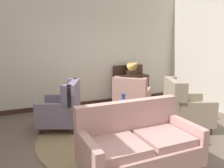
% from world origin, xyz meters
% --- Properties ---
extents(ground, '(8.51, 8.51, 0.00)m').
position_xyz_m(ground, '(0.00, 0.00, 0.00)').
color(ground, brown).
extents(wall_back, '(6.24, 0.08, 3.37)m').
position_xyz_m(wall_back, '(0.00, 2.65, 1.69)').
color(wall_back, beige).
rests_on(wall_back, ground).
extents(wall_right, '(0.08, 3.71, 3.37)m').
position_xyz_m(wall_right, '(3.04, 0.80, 1.69)').
color(wall_right, beige).
rests_on(wall_right, ground).
extents(baseboard_back, '(6.08, 0.03, 0.12)m').
position_xyz_m(baseboard_back, '(0.00, 2.60, 0.06)').
color(baseboard_back, '#382319').
rests_on(baseboard_back, ground).
extents(area_rug, '(3.17, 3.17, 0.01)m').
position_xyz_m(area_rug, '(0.00, 0.30, 0.01)').
color(area_rug, '#847051').
rests_on(area_rug, ground).
extents(coffee_table, '(0.87, 0.87, 0.46)m').
position_xyz_m(coffee_table, '(0.18, 0.42, 0.37)').
color(coffee_table, '#382319').
rests_on(coffee_table, ground).
extents(porcelain_vase, '(0.19, 0.19, 0.35)m').
position_xyz_m(porcelain_vase, '(0.14, 0.46, 0.60)').
color(porcelain_vase, '#384C93').
rests_on(porcelain_vase, coffee_table).
extents(settee, '(1.63, 0.86, 0.96)m').
position_xyz_m(settee, '(-0.30, -0.87, 0.40)').
color(settee, tan).
rests_on(settee, ground).
extents(armchair_foreground_right, '(1.16, 1.16, 0.97)m').
position_xyz_m(armchair_foreground_right, '(0.83, 1.34, 0.42)').
color(armchair_foreground_right, tan).
rests_on(armchair_foreground_right, ground).
extents(armchair_near_sideboard, '(1.06, 1.08, 1.01)m').
position_xyz_m(armchair_near_sideboard, '(-0.91, 1.17, 0.43)').
color(armchair_near_sideboard, slate).
rests_on(armchair_near_sideboard, ground).
extents(armchair_beside_settee, '(1.11, 1.10, 1.05)m').
position_xyz_m(armchair_beside_settee, '(1.40, 0.13, 0.44)').
color(armchair_beside_settee, gray).
rests_on(armchair_beside_settee, ground).
extents(sideboard, '(0.97, 0.41, 1.10)m').
position_xyz_m(sideboard, '(1.36, 2.36, 0.48)').
color(sideboard, '#382319').
rests_on(sideboard, ground).
extents(gramophone, '(0.50, 0.55, 0.52)m').
position_xyz_m(gramophone, '(1.41, 2.26, 1.08)').
color(gramophone, '#382319').
rests_on(gramophone, sideboard).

